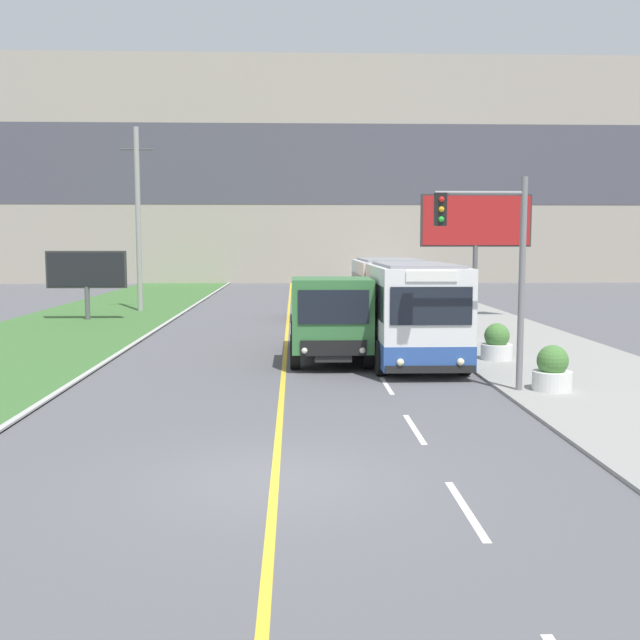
% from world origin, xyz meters
% --- Properties ---
extents(ground_plane, '(300.00, 300.00, 0.00)m').
position_xyz_m(ground_plane, '(0.00, 0.00, 0.00)').
color(ground_plane, '#56565B').
extents(lane_marking_centre, '(2.88, 140.00, 0.01)m').
position_xyz_m(lane_marking_centre, '(0.35, 1.88, 0.00)').
color(lane_marking_centre, gold).
rests_on(lane_marking_centre, ground_plane).
extents(apartment_block_background, '(80.00, 8.04, 20.37)m').
position_xyz_m(apartment_block_background, '(0.00, 60.41, 10.19)').
color(apartment_block_background, '#A89E8E').
rests_on(apartment_block_background, ground_plane).
extents(city_bus, '(2.65, 11.67, 3.13)m').
position_xyz_m(city_bus, '(3.96, 13.85, 1.59)').
color(city_bus, white).
rests_on(city_bus, ground_plane).
extents(dump_truck, '(2.48, 6.53, 2.69)m').
position_xyz_m(dump_truck, '(1.43, 11.50, 1.35)').
color(dump_truck, black).
rests_on(dump_truck, ground_plane).
extents(car_distant, '(1.80, 4.30, 1.45)m').
position_xyz_m(car_distant, '(1.19, 25.11, 0.69)').
color(car_distant, maroon).
rests_on(car_distant, ground_plane).
extents(utility_pole_far, '(1.80, 0.28, 9.86)m').
position_xyz_m(utility_pole_far, '(-8.08, 29.28, 4.98)').
color(utility_pole_far, '#9E9E99').
rests_on(utility_pole_far, ground_plane).
extents(traffic_light_mast, '(2.28, 0.32, 5.37)m').
position_xyz_m(traffic_light_mast, '(5.27, 6.72, 3.44)').
color(traffic_light_mast, slate).
rests_on(traffic_light_mast, ground_plane).
extents(billboard_large, '(5.39, 0.24, 6.06)m').
position_xyz_m(billboard_large, '(9.12, 24.59, 4.60)').
color(billboard_large, '#59595B').
rests_on(billboard_large, ground_plane).
extents(billboard_small, '(3.82, 0.24, 3.34)m').
position_xyz_m(billboard_small, '(-9.69, 24.74, 2.35)').
color(billboard_small, '#59595B').
rests_on(billboard_small, ground_plane).
extents(planter_round_near, '(0.97, 0.97, 1.14)m').
position_xyz_m(planter_round_near, '(6.76, 6.63, 0.58)').
color(planter_round_near, silver).
rests_on(planter_round_near, sidewalk_right).
extents(planter_round_second, '(0.99, 0.99, 1.15)m').
position_xyz_m(planter_round_second, '(6.70, 11.57, 0.58)').
color(planter_round_second, silver).
rests_on(planter_round_second, sidewalk_right).
extents(planter_round_third, '(0.90, 0.90, 1.13)m').
position_xyz_m(planter_round_third, '(6.78, 16.51, 0.58)').
color(planter_round_third, silver).
rests_on(planter_round_third, sidewalk_right).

